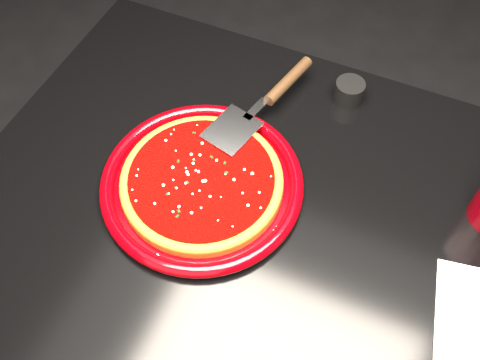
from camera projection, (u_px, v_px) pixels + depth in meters
name	position (u px, v px, depth m)	size (l,w,h in m)	color
floor	(277.00, 354.00, 1.53)	(4.00, 4.00, 0.01)	black
table	(286.00, 307.00, 1.22)	(1.20, 0.80, 0.75)	black
plate	(202.00, 184.00, 0.94)	(0.36, 0.36, 0.03)	#6F0104
pizza_crust	(202.00, 182.00, 0.94)	(0.29, 0.29, 0.01)	brown
pizza_crust_rim	(202.00, 180.00, 0.93)	(0.29, 0.29, 0.02)	brown
pizza_sauce	(201.00, 178.00, 0.93)	(0.25, 0.25, 0.01)	#670402
parmesan_dusting	(201.00, 176.00, 0.92)	(0.25, 0.25, 0.01)	#F8EEC1
basil_flecks	(201.00, 176.00, 0.92)	(0.23, 0.23, 0.00)	black
pizza_server	(263.00, 103.00, 1.00)	(0.09, 0.33, 0.02)	#BBBDC3
ramekin	(349.00, 92.00, 1.05)	(0.06, 0.06, 0.04)	black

